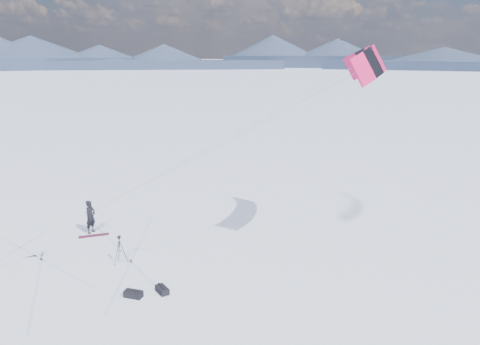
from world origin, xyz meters
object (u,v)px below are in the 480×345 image
(gear_bag_a, at_px, (133,294))
(gear_bag_b, at_px, (162,290))
(snowboard, at_px, (94,236))
(tripod, at_px, (120,245))
(snowkiter, at_px, (92,233))

(gear_bag_a, relative_size, gear_bag_b, 1.01)
(snowboard, distance_m, gear_bag_a, 7.42)
(snowboard, relative_size, gear_bag_b, 2.10)
(tripod, relative_size, gear_bag_a, 1.79)
(snowkiter, relative_size, snowboard, 1.16)
(tripod, height_order, gear_bag_a, tripod)
(snowboard, height_order, gear_bag_a, gear_bag_a)
(tripod, height_order, gear_bag_b, tripod)
(snowkiter, xyz_separation_m, gear_bag_b, (6.45, -5.18, 0.14))
(gear_bag_a, height_order, gear_bag_b, gear_bag_a)
(snowboard, bearing_deg, gear_bag_b, -72.98)
(snowboard, distance_m, tripod, 4.09)
(tripod, distance_m, gear_bag_b, 3.80)
(snowboard, bearing_deg, gear_bag_a, -81.43)
(snowkiter, height_order, snowboard, snowkiter)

